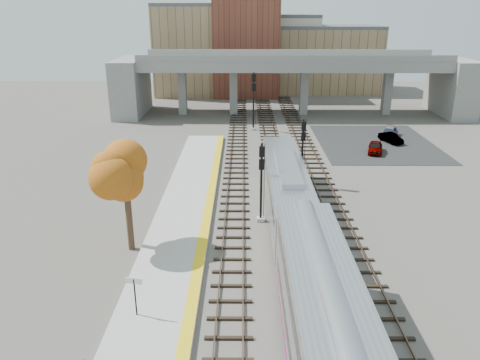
# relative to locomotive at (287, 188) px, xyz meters

# --- Properties ---
(ground) EXTENTS (160.00, 160.00, 0.00)m
(ground) POSITION_rel_locomotive_xyz_m (-1.00, -6.62, -2.28)
(ground) COLOR #47423D
(ground) RESTS_ON ground
(platform) EXTENTS (4.50, 60.00, 0.35)m
(platform) POSITION_rel_locomotive_xyz_m (-8.25, -6.62, -2.10)
(platform) COLOR #9E9E99
(platform) RESTS_ON ground
(yellow_strip) EXTENTS (0.70, 60.00, 0.01)m
(yellow_strip) POSITION_rel_locomotive_xyz_m (-6.35, -6.62, -1.92)
(yellow_strip) COLOR yellow
(yellow_strip) RESTS_ON platform
(tracks) EXTENTS (10.70, 95.00, 0.25)m
(tracks) POSITION_rel_locomotive_xyz_m (-0.07, 5.88, -2.20)
(tracks) COLOR black
(tracks) RESTS_ON ground
(overpass) EXTENTS (54.00, 12.00, 9.50)m
(overpass) POSITION_rel_locomotive_xyz_m (3.92, 38.38, 3.53)
(overpass) COLOR slate
(overpass) RESTS_ON ground
(buildings_far) EXTENTS (43.00, 21.00, 20.60)m
(buildings_far) POSITION_rel_locomotive_xyz_m (0.26, 59.95, 5.60)
(buildings_far) COLOR #9A7F59
(buildings_far) RESTS_ON ground
(parking_lot) EXTENTS (14.00, 18.00, 0.04)m
(parking_lot) POSITION_rel_locomotive_xyz_m (13.00, 21.38, -2.26)
(parking_lot) COLOR black
(parking_lot) RESTS_ON ground
(locomotive) EXTENTS (3.02, 19.05, 4.10)m
(locomotive) POSITION_rel_locomotive_xyz_m (0.00, 0.00, 0.00)
(locomotive) COLOR #A8AAB2
(locomotive) RESTS_ON ground
(signal_mast_near) EXTENTS (0.60, 0.64, 6.34)m
(signal_mast_near) POSITION_rel_locomotive_xyz_m (-2.10, -1.50, 0.72)
(signal_mast_near) COLOR #9E9E99
(signal_mast_near) RESTS_ON ground
(signal_mast_mid) EXTENTS (0.60, 0.64, 6.35)m
(signal_mast_mid) POSITION_rel_locomotive_xyz_m (2.00, 6.54, 0.73)
(signal_mast_mid) COLOR #9E9E99
(signal_mast_mid) RESTS_ON ground
(signal_mast_far) EXTENTS (0.60, 0.64, 7.79)m
(signal_mast_far) POSITION_rel_locomotive_xyz_m (-2.10, 27.79, 1.72)
(signal_mast_far) COLOR #9E9E99
(signal_mast_far) RESTS_ON ground
(station_sign) EXTENTS (0.90, 0.20, 2.27)m
(station_sign) POSITION_rel_locomotive_xyz_m (-9.19, -13.95, -0.30)
(station_sign) COLOR black
(station_sign) RESTS_ON platform
(tree) EXTENTS (3.60, 3.60, 7.31)m
(tree) POSITION_rel_locomotive_xyz_m (-11.26, -6.03, 3.14)
(tree) COLOR #382619
(tree) RESTS_ON ground
(car_a) EXTENTS (2.57, 4.12, 1.31)m
(car_a) POSITION_rel_locomotive_xyz_m (11.80, 17.05, -1.58)
(car_a) COLOR #99999E
(car_a) RESTS_ON parking_lot
(car_b) EXTENTS (2.50, 3.85, 1.20)m
(car_b) POSITION_rel_locomotive_xyz_m (14.89, 21.43, -1.64)
(car_b) COLOR #99999E
(car_b) RESTS_ON parking_lot
(car_c) EXTENTS (3.50, 4.51, 1.22)m
(car_c) POSITION_rel_locomotive_xyz_m (15.42, 24.03, -1.63)
(car_c) COLOR #99999E
(car_c) RESTS_ON parking_lot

